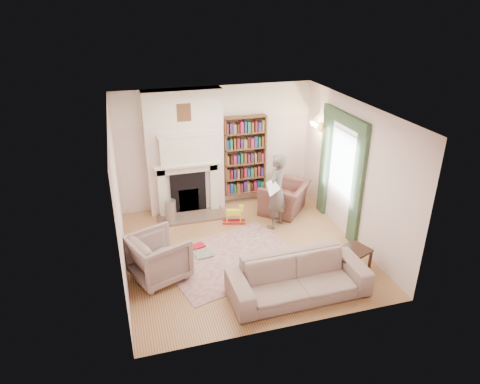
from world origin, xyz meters
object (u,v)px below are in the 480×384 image
object	(u,v)px
armchair_left	(159,257)
rocking_horse	(234,214)
bookcase	(245,155)
sofa	(298,278)
coffee_table	(350,262)
man_reading	(276,191)
armchair_reading	(285,198)
paraffin_heater	(171,212)

from	to	relation	value
armchair_left	rocking_horse	xyz separation A→B (m)	(1.78, 1.55, -0.20)
rocking_horse	bookcase	bearing A→B (deg)	76.98
sofa	rocking_horse	bearing A→B (deg)	96.85
armchair_left	rocking_horse	size ratio (longest dim) A/B	1.85
coffee_table	rocking_horse	distance (m)	2.81
coffee_table	man_reading	bearing A→B (deg)	87.51
armchair_reading	man_reading	size ratio (longest dim) A/B	0.64
sofa	coffee_table	distance (m)	1.20
bookcase	paraffin_heater	size ratio (longest dim) A/B	3.36
bookcase	sofa	xyz separation A→B (m)	(-0.17, -3.69, -0.84)
armchair_reading	rocking_horse	size ratio (longest dim) A/B	2.16
bookcase	rocking_horse	bearing A→B (deg)	-118.35
armchair_reading	rocking_horse	distance (m)	1.30
rocking_horse	coffee_table	bearing A→B (deg)	-41.81
sofa	coffee_table	size ratio (longest dim) A/B	3.30
armchair_reading	coffee_table	world-z (taller)	armchair_reading
bookcase	sofa	world-z (taller)	bookcase
sofa	coffee_table	world-z (taller)	sofa
man_reading	coffee_table	bearing A→B (deg)	68.44
armchair_reading	coffee_table	bearing A→B (deg)	47.44
bookcase	armchair_left	bearing A→B (deg)	-132.24
armchair_reading	armchair_left	distance (m)	3.54
rocking_horse	armchair_left	bearing A→B (deg)	-123.59
armchair_reading	bookcase	bearing A→B (deg)	-94.96
man_reading	coffee_table	world-z (taller)	man_reading
coffee_table	bookcase	bearing A→B (deg)	84.36
bookcase	armchair_left	world-z (taller)	bookcase
man_reading	rocking_horse	bearing A→B (deg)	-65.32
sofa	coffee_table	bearing A→B (deg)	14.74
coffee_table	paraffin_heater	bearing A→B (deg)	114.32
sofa	rocking_horse	distance (m)	2.71
rocking_horse	armchair_reading	bearing A→B (deg)	25.36
armchair_reading	paraffin_heater	distance (m)	2.60
bookcase	armchair_reading	xyz separation A→B (m)	(0.73, -0.78, -0.83)
paraffin_heater	armchair_left	bearing A→B (deg)	-103.40
sofa	bookcase	bearing A→B (deg)	86.28
armchair_reading	rocking_horse	world-z (taller)	armchair_reading
sofa	man_reading	bearing A→B (deg)	77.85
bookcase	armchair_left	size ratio (longest dim) A/B	2.02
man_reading	coffee_table	distance (m)	2.19
armchair_left	paraffin_heater	xyz separation A→B (m)	(0.46, 1.93, -0.14)
armchair_left	paraffin_heater	distance (m)	1.98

